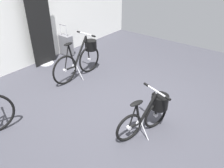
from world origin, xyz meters
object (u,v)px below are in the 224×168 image
(folding_bike_foreground, at_px, (150,112))
(display_bike_left, at_px, (81,57))
(rolling_suitcase, at_px, (66,45))
(floor_banner_stand, at_px, (41,31))

(folding_bike_foreground, relative_size, display_bike_left, 0.70)
(folding_bike_foreground, distance_m, display_bike_left, 2.18)
(display_bike_left, relative_size, rolling_suitcase, 1.61)
(floor_banner_stand, distance_m, display_bike_left, 1.22)
(floor_banner_stand, xyz_separation_m, folding_bike_foreground, (-0.52, -3.22, -0.48))
(folding_bike_foreground, relative_size, rolling_suitcase, 1.13)
(folding_bike_foreground, bearing_deg, display_bike_left, 72.53)
(rolling_suitcase, bearing_deg, display_bike_left, -116.41)
(floor_banner_stand, bearing_deg, display_bike_left, -83.43)
(floor_banner_stand, distance_m, rolling_suitcase, 0.89)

